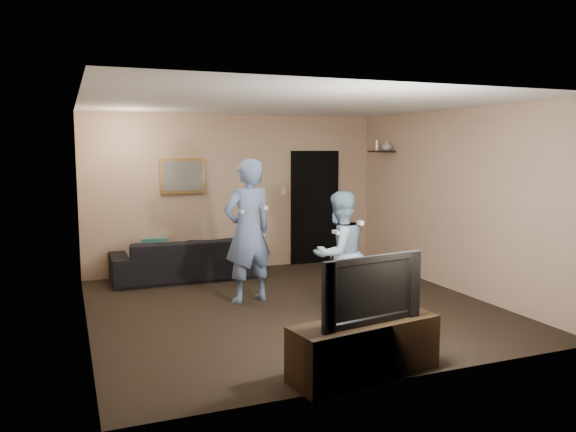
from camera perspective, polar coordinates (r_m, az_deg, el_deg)
name	(u,v)px	position (r m, az deg, el deg)	size (l,w,h in m)	color
ground	(291,306)	(7.39, 0.33, -9.18)	(5.00, 5.00, 0.00)	black
ceiling	(291,104)	(7.12, 0.35, 11.36)	(5.00, 5.00, 0.04)	silver
wall_back	(236,193)	(9.49, -5.33, 2.37)	(5.00, 0.04, 2.60)	tan
wall_front	(400,236)	(4.93, 11.31, -1.96)	(5.00, 0.04, 2.60)	tan
wall_left	(83,216)	(6.63, -20.13, 0.00)	(0.04, 5.00, 2.60)	tan
wall_right	(452,200)	(8.40, 16.36, 1.53)	(0.04, 5.00, 2.60)	tan
sofa	(183,259)	(8.97, -10.57, -4.30)	(2.20, 0.86, 0.64)	black
throw_pillow	(155,251)	(8.87, -13.37, -3.45)	(0.39, 0.12, 0.39)	#1C544D
painting_frame	(182,176)	(9.24, -10.69, 4.02)	(0.72, 0.05, 0.57)	olive
painting_canvas	(183,176)	(9.21, -10.65, 4.01)	(0.62, 0.01, 0.47)	slate
doorway	(315,207)	(10.00, 2.73, 0.89)	(0.90, 0.06, 2.00)	black
light_switch	(283,191)	(9.74, -0.49, 2.51)	(0.08, 0.02, 0.12)	silver
wall_shelf	(381,151)	(9.79, 9.46, 6.49)	(0.20, 0.60, 0.03)	black
shelf_vase	(387,146)	(9.64, 10.00, 7.05)	(0.16, 0.16, 0.17)	silver
shelf_figurine	(377,145)	(9.91, 9.03, 7.11)	(0.06, 0.06, 0.18)	silver
tv_console	(365,348)	(5.26, 7.78, -13.16)	(1.42, 0.46, 0.51)	black
television	(366,288)	(5.09, 7.89, -7.22)	(1.06, 0.14, 0.61)	black
wii_player_left	(248,231)	(7.44, -4.08, -1.55)	(0.78, 0.60, 1.91)	#6C87BB
wii_player_right	(339,254)	(6.89, 5.24, -3.85)	(0.86, 0.74, 1.53)	#8DB4CD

